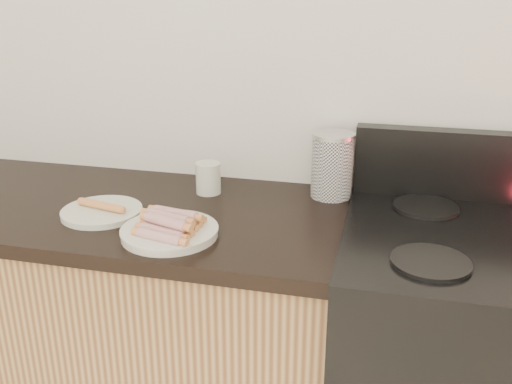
% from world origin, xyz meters
% --- Properties ---
extents(wall_back, '(4.00, 0.04, 2.60)m').
position_xyz_m(wall_back, '(0.00, 2.00, 1.30)').
color(wall_back, silver).
rests_on(wall_back, ground).
extents(cabinet_base, '(2.20, 0.59, 0.86)m').
position_xyz_m(cabinet_base, '(-0.70, 1.69, 0.43)').
color(cabinet_base, '#9F7747').
rests_on(cabinet_base, floor).
extents(stove_panel, '(0.76, 0.06, 0.20)m').
position_xyz_m(stove_panel, '(0.78, 1.96, 1.01)').
color(stove_panel, black).
rests_on(stove_panel, stove).
extents(burner_near_left, '(0.18, 0.18, 0.01)m').
position_xyz_m(burner_near_left, '(0.61, 1.51, 0.92)').
color(burner_near_left, black).
rests_on(burner_near_left, stove).
extents(burner_far_left, '(0.18, 0.18, 0.01)m').
position_xyz_m(burner_far_left, '(0.61, 1.84, 0.92)').
color(burner_far_left, black).
rests_on(burner_far_left, stove).
extents(main_plate, '(0.27, 0.27, 0.02)m').
position_xyz_m(main_plate, '(-0.02, 1.53, 0.91)').
color(main_plate, white).
rests_on(main_plate, counter_slab).
extents(side_plate, '(0.26, 0.26, 0.02)m').
position_xyz_m(side_plate, '(-0.26, 1.61, 0.91)').
color(side_plate, silver).
rests_on(side_plate, counter_slab).
extents(hotdog_pile, '(0.12, 0.20, 0.05)m').
position_xyz_m(hotdog_pile, '(-0.02, 1.53, 0.94)').
color(hotdog_pile, maroon).
rests_on(hotdog_pile, main_plate).
extents(plain_sausages, '(0.14, 0.05, 0.02)m').
position_xyz_m(plain_sausages, '(-0.26, 1.61, 0.93)').
color(plain_sausages, '#D15F38').
rests_on(plain_sausages, side_plate).
extents(canister, '(0.13, 0.13, 0.19)m').
position_xyz_m(canister, '(0.34, 1.91, 1.00)').
color(canister, white).
rests_on(canister, counter_slab).
extents(mug, '(0.10, 0.10, 0.09)m').
position_xyz_m(mug, '(-0.03, 1.85, 0.95)').
color(mug, white).
rests_on(mug, counter_slab).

